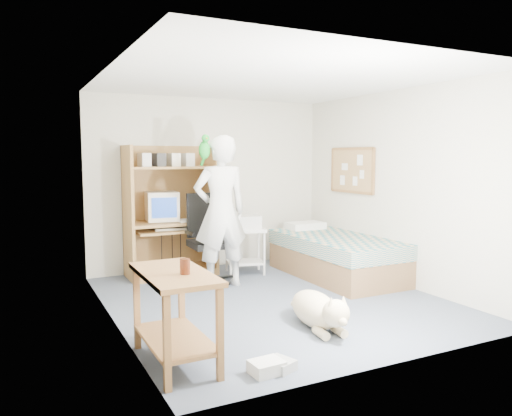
# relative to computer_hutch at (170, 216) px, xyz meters

# --- Properties ---
(floor) EXTENTS (4.00, 4.00, 0.00)m
(floor) POSITION_rel_computer_hutch_xyz_m (0.70, -1.74, -0.82)
(floor) COLOR #495363
(floor) RESTS_ON ground
(wall_back) EXTENTS (3.60, 0.02, 2.50)m
(wall_back) POSITION_rel_computer_hutch_xyz_m (0.70, 0.26, 0.43)
(wall_back) COLOR beige
(wall_back) RESTS_ON floor
(wall_right) EXTENTS (0.02, 4.00, 2.50)m
(wall_right) POSITION_rel_computer_hutch_xyz_m (2.50, -1.74, 0.43)
(wall_right) COLOR beige
(wall_right) RESTS_ON floor
(wall_left) EXTENTS (0.02, 4.00, 2.50)m
(wall_left) POSITION_rel_computer_hutch_xyz_m (-1.10, -1.74, 0.43)
(wall_left) COLOR beige
(wall_left) RESTS_ON floor
(ceiling) EXTENTS (3.60, 4.00, 0.02)m
(ceiling) POSITION_rel_computer_hutch_xyz_m (0.70, -1.74, 1.68)
(ceiling) COLOR white
(ceiling) RESTS_ON wall_back
(computer_hutch) EXTENTS (1.20, 0.63, 1.80)m
(computer_hutch) POSITION_rel_computer_hutch_xyz_m (0.00, 0.00, 0.00)
(computer_hutch) COLOR brown
(computer_hutch) RESTS_ON floor
(bed) EXTENTS (1.02, 2.02, 0.66)m
(bed) POSITION_rel_computer_hutch_xyz_m (2.00, -1.12, -0.53)
(bed) COLOR brown
(bed) RESTS_ON floor
(side_desk) EXTENTS (0.50, 1.00, 0.75)m
(side_desk) POSITION_rel_computer_hutch_xyz_m (-0.85, -2.94, -0.33)
(side_desk) COLOR brown
(side_desk) RESTS_ON floor
(corkboard) EXTENTS (0.04, 0.94, 0.66)m
(corkboard) POSITION_rel_computer_hutch_xyz_m (2.47, -0.84, 0.63)
(corkboard) COLOR #976D44
(corkboard) RESTS_ON wall_right
(office_chair) EXTENTS (0.65, 0.65, 1.15)m
(office_chair) POSITION_rel_computer_hutch_xyz_m (0.35, -0.58, -0.41)
(office_chair) COLOR black
(office_chair) RESTS_ON floor
(person) EXTENTS (0.71, 0.48, 1.92)m
(person) POSITION_rel_computer_hutch_xyz_m (0.39, -0.89, 0.14)
(person) COLOR silver
(person) RESTS_ON floor
(parrot) EXTENTS (0.14, 0.25, 0.39)m
(parrot) POSITION_rel_computer_hutch_xyz_m (0.19, -0.88, 0.93)
(parrot) COLOR #138824
(parrot) RESTS_ON person
(dog) EXTENTS (0.43, 1.11, 0.41)m
(dog) POSITION_rel_computer_hutch_xyz_m (0.63, -2.75, -0.64)
(dog) COLOR beige
(dog) RESTS_ON floor
(printer_cart) EXTENTS (0.63, 0.55, 0.65)m
(printer_cart) POSITION_rel_computer_hutch_xyz_m (0.97, -0.40, -0.39)
(printer_cart) COLOR white
(printer_cart) RESTS_ON floor
(printer) EXTENTS (0.49, 0.42, 0.18)m
(printer) POSITION_rel_computer_hutch_xyz_m (0.97, -0.40, -0.09)
(printer) COLOR beige
(printer) RESTS_ON printer_cart
(crt_monitor) EXTENTS (0.47, 0.49, 0.40)m
(crt_monitor) POSITION_rel_computer_hutch_xyz_m (-0.11, 0.01, 0.15)
(crt_monitor) COLOR beige
(crt_monitor) RESTS_ON computer_hutch
(keyboard) EXTENTS (0.47, 0.21, 0.03)m
(keyboard) POSITION_rel_computer_hutch_xyz_m (-0.03, -0.16, -0.15)
(keyboard) COLOR beige
(keyboard) RESTS_ON computer_hutch
(pencil_cup) EXTENTS (0.08, 0.08, 0.12)m
(pencil_cup) POSITION_rel_computer_hutch_xyz_m (0.35, -0.09, -0.00)
(pencil_cup) COLOR gold
(pencil_cup) RESTS_ON computer_hutch
(drink_glass) EXTENTS (0.08, 0.08, 0.12)m
(drink_glass) POSITION_rel_computer_hutch_xyz_m (-0.80, -3.05, -0.01)
(drink_glass) COLOR #3D1709
(drink_glass) RESTS_ON side_desk
(floor_box_a) EXTENTS (0.26, 0.22, 0.10)m
(floor_box_a) POSITION_rel_computer_hutch_xyz_m (-0.29, -3.44, -0.77)
(floor_box_a) COLOR silver
(floor_box_a) RESTS_ON floor
(floor_box_b) EXTENTS (0.25, 0.27, 0.08)m
(floor_box_b) POSITION_rel_computer_hutch_xyz_m (-0.16, -3.42, -0.78)
(floor_box_b) COLOR #A6A6A2
(floor_box_b) RESTS_ON floor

